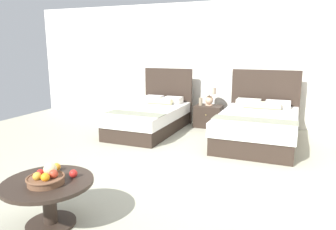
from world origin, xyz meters
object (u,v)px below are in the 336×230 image
object	(u,v)px
bed_near_corner	(258,125)
loose_orange	(57,167)
loose_apple	(73,174)
fruit_bowl	(46,178)
table_lamp	(209,94)
coffee_table	(49,193)
bed_near_window	(151,117)
nightstand	(209,116)
vase	(201,102)

from	to	relation	value
bed_near_corner	loose_orange	distance (m)	3.78
loose_apple	loose_orange	world-z (taller)	same
loose_orange	fruit_bowl	bearing A→B (deg)	-66.04
table_lamp	coffee_table	world-z (taller)	table_lamp
table_lamp	bed_near_corner	bearing A→B (deg)	-35.63
bed_near_window	coffee_table	bearing A→B (deg)	-80.90
bed_near_corner	table_lamp	size ratio (longest dim) A/B	5.46
bed_near_window	loose_orange	world-z (taller)	bed_near_window
nightstand	table_lamp	xyz separation A→B (m)	(0.00, 0.02, 0.49)
vase	bed_near_corner	bearing A→B (deg)	-29.88
coffee_table	loose_apple	distance (m)	0.29
bed_near_window	coffee_table	world-z (taller)	bed_near_window
bed_near_window	loose_apple	bearing A→B (deg)	-77.73
coffee_table	loose_apple	bearing A→B (deg)	43.26
bed_near_window	bed_near_corner	size ratio (longest dim) A/B	0.98
vase	loose_apple	size ratio (longest dim) A/B	2.11
bed_near_window	vase	xyz separation A→B (m)	(0.85, 0.74, 0.27)
bed_near_window	nightstand	distance (m)	1.29
bed_near_corner	coffee_table	size ratio (longest dim) A/B	2.52
bed_near_corner	fruit_bowl	distance (m)	3.99
loose_apple	fruit_bowl	bearing A→B (deg)	-124.54
loose_apple	table_lamp	bearing A→B (deg)	86.34
bed_near_corner	loose_apple	xyz separation A→B (m)	(-1.40, -3.47, 0.19)
fruit_bowl	loose_orange	bearing A→B (deg)	113.96
coffee_table	fruit_bowl	xyz separation A→B (m)	(0.03, -0.04, 0.18)
vase	loose_apple	xyz separation A→B (m)	(-0.10, -4.22, -0.06)
coffee_table	fruit_bowl	bearing A→B (deg)	-56.22
bed_near_corner	nightstand	xyz separation A→B (m)	(-1.13, 0.79, -0.07)
nightstand	coffee_table	bearing A→B (deg)	-95.77
vase	nightstand	bearing A→B (deg)	12.92
table_lamp	loose_orange	world-z (taller)	table_lamp
bed_near_corner	loose_apple	size ratio (longest dim) A/B	27.02
table_lamp	loose_orange	size ratio (longest dim) A/B	4.98
table_lamp	loose_orange	bearing A→B (deg)	-97.41
table_lamp	loose_apple	distance (m)	4.29
nightstand	vase	bearing A→B (deg)	-167.08
table_lamp	vase	world-z (taller)	table_lamp
bed_near_corner	loose_orange	size ratio (longest dim) A/B	27.17
coffee_table	loose_orange	distance (m)	0.31
nightstand	bed_near_corner	bearing A→B (deg)	-34.96
loose_apple	bed_near_corner	bearing A→B (deg)	68.02
nightstand	table_lamp	world-z (taller)	table_lamp
vase	bed_near_window	bearing A→B (deg)	-139.06
bed_near_corner	coffee_table	world-z (taller)	bed_near_corner
coffee_table	loose_apple	size ratio (longest dim) A/B	10.72
nightstand	loose_apple	xyz separation A→B (m)	(-0.27, -4.26, 0.26)
loose_orange	nightstand	bearing A→B (deg)	82.55
loose_apple	nightstand	bearing A→B (deg)	86.32
bed_near_window	table_lamp	bearing A→B (deg)	37.91
bed_near_window	nightstand	xyz separation A→B (m)	(1.03, 0.78, -0.05)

